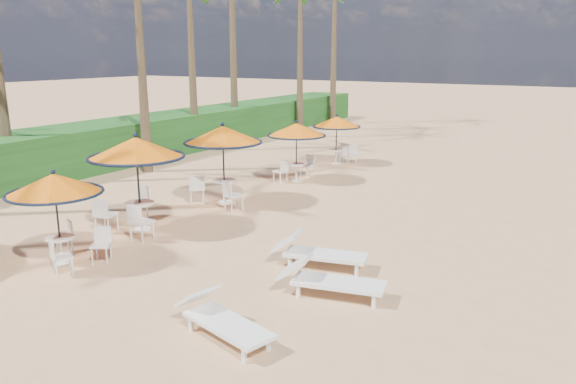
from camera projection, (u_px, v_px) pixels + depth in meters
name	position (u px, v px, depth m)	size (l,w,h in m)	color
ground	(234.00, 325.00, 10.02)	(160.00, 160.00, 0.00)	tan
scrub_hedge	(135.00, 139.00, 25.66)	(3.00, 40.00, 1.80)	#194716
station_0	(58.00, 195.00, 12.57)	(2.13, 2.13, 2.22)	black
station_1	(135.00, 160.00, 14.94)	(2.58, 2.58, 2.69)	black
station_2	(222.00, 142.00, 17.64)	(2.50, 2.50, 2.61)	black
station_3	(296.00, 135.00, 20.84)	(2.21, 2.26, 2.30)	black
station_4	(338.00, 128.00, 24.18)	(2.07, 2.07, 2.16)	black
lounger_near	(220.00, 318.00, 9.57)	(2.16, 1.17, 0.74)	white
lounger_mid	(328.00, 279.00, 11.16)	(2.24, 1.11, 0.77)	white
lounger_far	(316.00, 252.00, 12.69)	(2.26, 1.14, 0.78)	white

